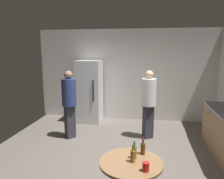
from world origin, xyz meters
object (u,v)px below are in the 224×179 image
Objects in this scene: beer_bottle_amber at (133,156)px; person_in_white_shirt at (149,99)px; plastic_cup_red at (146,167)px; foreground_table at (131,169)px; refrigerator at (89,91)px; person_in_navy_shirt at (69,99)px; beer_bottle_green at (134,152)px; beer_bottle_brown at (143,148)px.

person_in_white_shirt is at bearing 85.89° from beer_bottle_amber.
foreground_table is at bearing 133.78° from plastic_cup_red.
person_in_white_shirt is at bearing 89.51° from plastic_cup_red.
person_in_navy_shirt is at bearing -96.07° from refrigerator.
refrigerator reaches higher than foreground_table.
beer_bottle_green is 0.14× the size of person_in_navy_shirt.
beer_bottle_brown is at bearing 58.29° from foreground_table.
plastic_cup_red is at bearing -83.86° from beer_bottle_brown.
plastic_cup_red is (1.69, -3.76, -0.11)m from refrigerator.
beer_bottle_brown is (0.14, 0.22, 0.19)m from foreground_table.
beer_bottle_green is (0.03, 0.09, 0.19)m from foreground_table.
plastic_cup_red is (0.18, -0.19, 0.16)m from foreground_table.
plastic_cup_red is 0.07× the size of person_in_navy_shirt.
beer_bottle_amber is at bearing -13.91° from foreground_table.
refrigerator is 2.25× the size of foreground_table.
beer_bottle_amber is at bearing -96.16° from beer_bottle_green.
beer_bottle_green is 2.76m from person_in_navy_shirt.
foreground_table is 0.19m from beer_bottle_amber.
plastic_cup_red is at bearing -46.22° from foreground_table.
person_in_white_shirt is at bearing 85.40° from foreground_table.
beer_bottle_green is 0.14× the size of person_in_white_shirt.
foreground_table is at bearing -34.28° from person_in_white_shirt.
person_in_white_shirt reaches higher than beer_bottle_amber.
foreground_table is (1.51, -3.57, -0.27)m from refrigerator.
refrigerator is 3.80m from beer_bottle_green.
person_in_navy_shirt reaches higher than beer_bottle_green.
foreground_table is 3.48× the size of beer_bottle_green.
person_in_navy_shirt is (-1.83, 2.47, 0.16)m from plastic_cup_red.
person_in_white_shirt is (0.02, 2.77, 0.17)m from plastic_cup_red.
beer_bottle_brown is (0.12, 0.23, 0.00)m from beer_bottle_amber.
beer_bottle_green is 2.09× the size of plastic_cup_red.
beer_bottle_amber is 2.09× the size of plastic_cup_red.
plastic_cup_red is at bearing -9.77° from person_in_navy_shirt.
person_in_navy_shirt is (-1.67, 2.29, 0.13)m from beer_bottle_amber.
beer_bottle_brown is 2.73m from person_in_navy_shirt.
beer_bottle_amber is 0.25m from plastic_cup_red.
person_in_navy_shirt is 1.00× the size of person_in_white_shirt.
beer_bottle_brown is at bearing -5.32° from person_in_navy_shirt.
refrigerator reaches higher than beer_bottle_green.
refrigerator is 3.89m from beer_bottle_amber.
beer_bottle_green is 0.32m from plastic_cup_red.
person_in_white_shirt is at bearing -30.08° from refrigerator.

